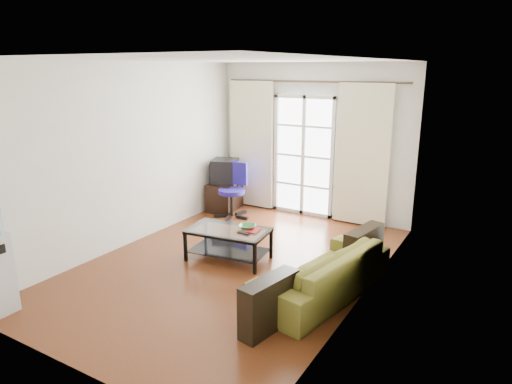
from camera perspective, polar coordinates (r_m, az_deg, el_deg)
floor at (r=6.34m, az=-2.88°, el=-9.02°), size 5.20×5.20×0.00m
ceiling at (r=5.78m, az=-3.25°, el=16.18°), size 5.20×5.20×0.00m
wall_back at (r=8.17m, az=7.13°, el=6.32°), size 3.60×0.02×2.70m
wall_front at (r=4.09m, az=-23.64°, el=-3.98°), size 3.60×0.02×2.70m
wall_left at (r=7.05m, az=-15.38°, el=4.47°), size 0.02×5.20×2.70m
wall_right at (r=5.16m, az=13.85°, el=0.73°), size 0.02×5.20×2.70m
french_door at (r=8.23m, az=5.95°, el=4.47°), size 1.16×0.06×2.15m
curtain_rod at (r=7.98m, az=7.08°, el=13.55°), size 3.30×0.04×0.04m
curtain_left at (r=8.63m, az=-0.58°, el=5.91°), size 0.90×0.07×2.35m
curtain_right at (r=7.76m, az=13.19°, el=4.43°), size 0.90×0.07×2.35m
radiator at (r=8.02m, az=11.84°, el=-1.53°), size 0.64×0.12×0.64m
sofa at (r=5.50m, az=8.35°, el=-9.87°), size 2.23×1.48×0.57m
coffee_table at (r=6.38m, az=-3.46°, el=-6.03°), size 1.18×0.77×0.45m
bowl at (r=6.33m, az=-1.08°, el=-4.38°), size 0.40×0.40×0.06m
book at (r=6.28m, az=-1.12°, el=-4.70°), size 0.22×0.27×0.02m
remote at (r=6.15m, az=-1.60°, el=-5.18°), size 0.18×0.06×0.02m
tv_stand at (r=8.65m, az=-3.96°, el=-0.47°), size 0.59×0.79×0.52m
crt_tv at (r=8.53m, az=-4.02°, el=2.64°), size 0.59×0.60×0.44m
task_chair at (r=8.19m, az=-2.93°, el=-1.19°), size 0.67×0.67×0.97m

